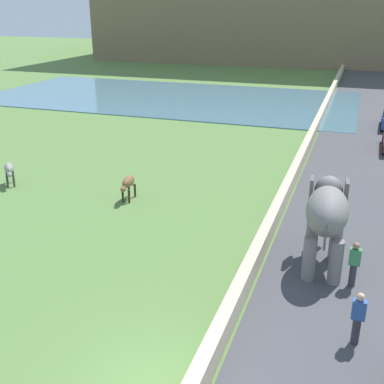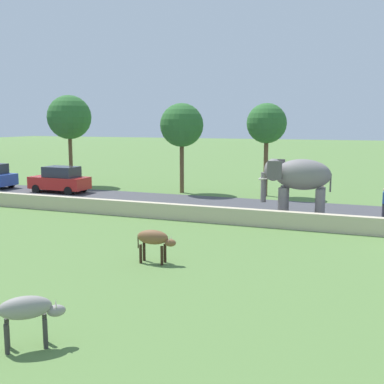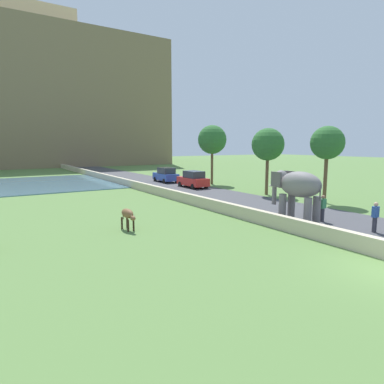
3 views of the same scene
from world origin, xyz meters
name	(u,v)px [view 3 (image 3 of 3)]	position (x,y,z in m)	size (l,w,h in m)	color
road_surface	(199,193)	(5.00, 20.00, 0.03)	(7.00, 120.00, 0.06)	#424247
barrier_wall	(174,195)	(1.20, 18.00, 0.39)	(0.40, 110.00, 0.78)	beige
hill_distant	(9,100)	(-6.00, 77.09, 13.97)	(64.00, 28.00, 27.94)	#7F6B4C
fort_on_hill	(4,16)	(-5.78, 77.09, 30.92)	(28.24, 8.00, 6.36)	#D6BC89
elephant	(297,187)	(3.41, 7.26, 2.04)	(1.56, 3.50, 2.99)	slate
person_beside_elephant	(323,208)	(4.46, 6.19, 0.87)	(0.36, 0.22, 1.63)	#33333D
person_trailing	(375,217)	(4.65, 3.23, 0.87)	(0.36, 0.22, 1.63)	#33333D
car_red	(193,179)	(6.57, 23.53, 0.90)	(1.85, 4.03, 1.80)	red
car_blue	(166,175)	(6.57, 29.66, 0.90)	(1.93, 4.07, 1.80)	#2D4CA8
cow_brown	(128,215)	(-5.78, 10.63, 0.84)	(0.52, 1.40, 1.15)	brown
tree_near	(212,140)	(10.19, 25.17, 5.07)	(3.25, 3.25, 6.72)	brown
tree_mid	(327,143)	(10.37, 10.37, 4.63)	(2.55, 2.55, 5.95)	brown
tree_far	(268,145)	(9.67, 15.93, 4.52)	(2.90, 2.90, 6.00)	brown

